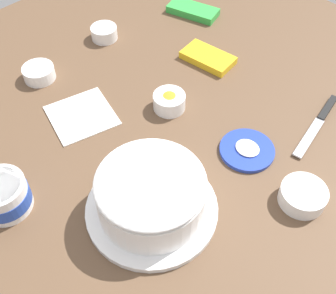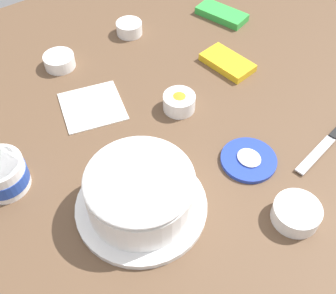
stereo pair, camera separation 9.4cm
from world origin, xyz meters
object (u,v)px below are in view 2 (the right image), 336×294
object	(u,v)px
frosting_tub_lid	(249,160)
candy_box_lower	(222,14)
spreading_knife	(331,138)
sprinkle_bowl_blue	(296,213)
sprinkle_bowl_yellow	(129,28)
sprinkle_bowl_rainbow	(59,61)
paper_napkin	(92,106)
sprinkle_bowl_orange	(179,101)
candy_box_upper	(227,63)
frosted_cake	(140,193)
frosting_tub	(1,174)

from	to	relation	value
frosting_tub_lid	candy_box_lower	world-z (taller)	candy_box_lower
spreading_knife	sprinkle_bowl_blue	distance (m)	0.25
sprinkle_bowl_yellow	candy_box_lower	bearing A→B (deg)	-108.43
sprinkle_bowl_rainbow	paper_napkin	world-z (taller)	sprinkle_bowl_rainbow
sprinkle_bowl_yellow	sprinkle_bowl_rainbow	bearing A→B (deg)	94.50
sprinkle_bowl_orange	sprinkle_bowl_blue	world-z (taller)	sprinkle_bowl_orange
sprinkle_bowl_yellow	sprinkle_bowl_rainbow	size ratio (longest dim) A/B	0.91
paper_napkin	candy_box_upper	bearing A→B (deg)	-100.72
frosted_cake	candy_box_lower	bearing A→B (deg)	-53.10
sprinkle_bowl_rainbow	candy_box_lower	distance (m)	0.52
sprinkle_bowl_blue	candy_box_lower	bearing A→B (deg)	-28.27
sprinkle_bowl_yellow	spreading_knife	bearing A→B (deg)	-165.65
frosting_tub	paper_napkin	size ratio (longest dim) A/B	0.72
sprinkle_bowl_orange	candy_box_upper	xyz separation A→B (m)	(0.06, -0.21, -0.01)
paper_napkin	frosted_cake	bearing A→B (deg)	169.26
paper_napkin	sprinkle_bowl_yellow	bearing A→B (deg)	-49.00
spreading_knife	candy_box_upper	size ratio (longest dim) A/B	1.63
frosting_tub	sprinkle_bowl_rainbow	size ratio (longest dim) A/B	1.28
frosting_tub	sprinkle_bowl_blue	world-z (taller)	frosting_tub
sprinkle_bowl_rainbow	candy_box_upper	xyz separation A→B (m)	(-0.27, -0.38, -0.01)
spreading_knife	candy_box_upper	bearing A→B (deg)	3.53
spreading_knife	frosting_tub_lid	bearing A→B (deg)	72.31
frosting_tub_lid	sprinkle_bowl_orange	bearing A→B (deg)	6.86
spreading_knife	sprinkle_bowl_yellow	bearing A→B (deg)	14.35
sprinkle_bowl_rainbow	candy_box_upper	world-z (taller)	sprinkle_bowl_rainbow
paper_napkin	sprinkle_bowl_rainbow	bearing A→B (deg)	-1.77
frosting_tub	sprinkle_bowl_blue	xyz separation A→B (m)	(-0.42, -0.45, -0.02)
frosted_cake	sprinkle_bowl_yellow	distance (m)	0.62
sprinkle_bowl_orange	sprinkle_bowl_blue	distance (m)	0.39
frosting_tub	frosting_tub_lid	size ratio (longest dim) A/B	0.84
sprinkle_bowl_orange	frosting_tub	bearing A→B (deg)	86.39
frosting_tub_lid	sprinkle_bowl_yellow	xyz separation A→B (m)	(0.57, -0.04, 0.01)
spreading_knife	candy_box_lower	world-z (taller)	candy_box_lower
frosting_tub	sprinkle_bowl_orange	distance (m)	0.45
sprinkle_bowl_yellow	sprinkle_bowl_blue	size ratio (longest dim) A/B	0.78
frosted_cake	paper_napkin	distance (m)	0.33
spreading_knife	sprinkle_bowl_rainbow	world-z (taller)	sprinkle_bowl_rainbow
candy_box_upper	frosted_cake	bearing A→B (deg)	111.24
sprinkle_bowl_blue	sprinkle_bowl_orange	bearing A→B (deg)	0.55
frosting_tub	sprinkle_bowl_rainbow	distance (m)	0.40
frosted_cake	candy_box_lower	distance (m)	0.73
candy_box_upper	sprinkle_bowl_orange	bearing A→B (deg)	97.64
sprinkle_bowl_blue	sprinkle_bowl_yellow	bearing A→B (deg)	-4.97
sprinkle_bowl_rainbow	candy_box_lower	world-z (taller)	sprinkle_bowl_rainbow
sprinkle_bowl_yellow	sprinkle_bowl_blue	bearing A→B (deg)	175.03
candy_box_lower	frosting_tub	bearing A→B (deg)	88.55
spreading_knife	sprinkle_bowl_blue	bearing A→B (deg)	113.69
spreading_knife	candy_box_lower	bearing A→B (deg)	-12.33
frosting_tub_lid	sprinkle_bowl_yellow	size ratio (longest dim) A/B	1.66
sprinkle_bowl_orange	paper_napkin	size ratio (longest dim) A/B	0.54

